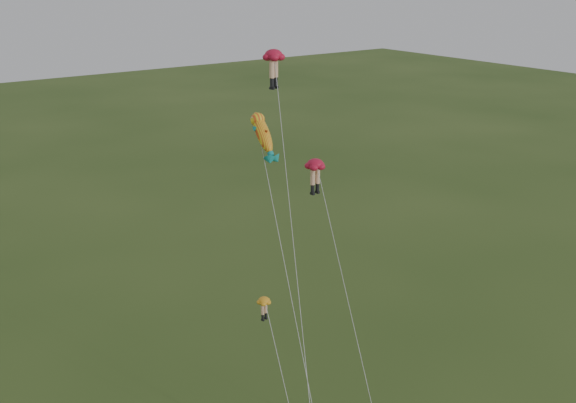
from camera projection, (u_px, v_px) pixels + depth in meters
legs_kite_red_high at (274, 63)px, 43.35m from camera, size 8.83×16.21×21.44m
legs_kite_red_mid at (316, 171)px, 41.64m from camera, size 4.05×11.60×14.92m
legs_kite_yellow at (267, 314)px, 35.65m from camera, size 1.12×5.38×9.30m
fish_kite at (263, 135)px, 37.46m from camera, size 2.80×10.50×18.81m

